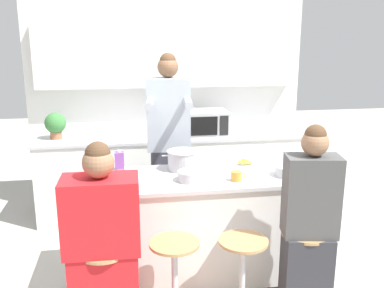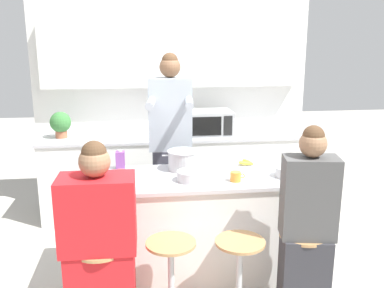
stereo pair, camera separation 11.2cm
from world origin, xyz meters
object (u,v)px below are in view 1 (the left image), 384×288
object	(u,v)px
person_seated_near	(308,234)
bar_stool_center_left	(175,285)
kitchen_island	(193,228)
bar_stool_rightmost	(303,273)
potted_plant	(55,124)
coffee_cup_near	(121,176)
person_cooking	(169,154)
fruit_bowl	(191,176)
juice_carton	(119,161)
coffee_cup_far	(236,176)
banana_bunch	(244,162)
bar_stool_center_right	(242,282)
cooking_pot	(183,160)
microwave	(204,123)
person_wrapped_blanket	(103,252)

from	to	relation	value
person_seated_near	bar_stool_center_left	bearing A→B (deg)	-172.05
kitchen_island	bar_stool_rightmost	world-z (taller)	kitchen_island
kitchen_island	potted_plant	xyz separation A→B (m)	(-1.28, 1.51, 0.62)
coffee_cup_near	person_cooking	bearing A→B (deg)	55.29
fruit_bowl	coffee_cup_near	distance (m)	0.55
bar_stool_rightmost	juice_carton	world-z (taller)	juice_carton
coffee_cup_far	person_seated_near	bearing A→B (deg)	-50.87
bar_stool_center_left	fruit_bowl	bearing A→B (deg)	69.06
person_seated_near	banana_bunch	xyz separation A→B (m)	(-0.22, 0.90, 0.28)
bar_stool_rightmost	person_cooking	xyz separation A→B (m)	(-0.84, 1.25, 0.60)
bar_stool_center_left	bar_stool_center_right	world-z (taller)	same
bar_stool_rightmost	person_cooking	bearing A→B (deg)	123.72
cooking_pot	microwave	bearing A→B (deg)	71.80
person_wrapped_blanket	fruit_bowl	xyz separation A→B (m)	(0.67, 0.55, 0.31)
person_seated_near	person_cooking	bearing A→B (deg)	133.02
person_wrapped_blanket	bar_stool_center_left	bearing A→B (deg)	5.01
coffee_cup_far	banana_bunch	xyz separation A→B (m)	(0.18, 0.41, -0.01)
cooking_pot	fruit_bowl	xyz separation A→B (m)	(0.02, -0.30, -0.04)
bar_stool_center_right	coffee_cup_near	world-z (taller)	coffee_cup_near
kitchen_island	banana_bunch	world-z (taller)	banana_bunch
person_cooking	person_wrapped_blanket	bearing A→B (deg)	-108.84
kitchen_island	fruit_bowl	bearing A→B (deg)	-108.40
cooking_pot	potted_plant	xyz separation A→B (m)	(-1.22, 1.33, 0.08)
bar_stool_rightmost	potted_plant	distance (m)	3.01
bar_stool_center_left	banana_bunch	xyz separation A→B (m)	(0.73, 0.87, 0.60)
bar_stool_center_left	bar_stool_rightmost	bearing A→B (deg)	0.12
person_cooking	microwave	size ratio (longest dim) A/B	3.52
kitchen_island	person_wrapped_blanket	distance (m)	0.99
fruit_bowl	coffee_cup_near	world-z (taller)	same
person_wrapped_blanket	coffee_cup_near	bearing A→B (deg)	79.64
cooking_pot	microwave	size ratio (longest dim) A/B	0.67
person_seated_near	potted_plant	world-z (taller)	person_seated_near
bar_stool_center_left	coffee_cup_near	bearing A→B (deg)	119.18
kitchen_island	coffee_cup_near	distance (m)	0.76
person_wrapped_blanket	juice_carton	size ratio (longest dim) A/B	8.39
bar_stool_center_right	person_seated_near	bearing A→B (deg)	1.23
kitchen_island	microwave	bearing A→B (deg)	76.12
coffee_cup_near	potted_plant	distance (m)	1.69
kitchen_island	person_wrapped_blanket	world-z (taller)	person_wrapped_blanket
microwave	bar_stool_rightmost	bearing A→B (deg)	-80.71
person_seated_near	microwave	bearing A→B (deg)	109.11
person_wrapped_blanket	juice_carton	bearing A→B (deg)	84.15
bar_stool_center_right	microwave	bearing A→B (deg)	86.59
coffee_cup_near	banana_bunch	bearing A→B (deg)	13.73
person_seated_near	coffee_cup_near	bearing A→B (deg)	163.37
bar_stool_center_right	fruit_bowl	bearing A→B (deg)	116.20
bar_stool_rightmost	person_seated_near	world-z (taller)	person_seated_near
juice_carton	potted_plant	distance (m)	1.42
bar_stool_center_right	person_wrapped_blanket	distance (m)	0.99
bar_stool_center_left	potted_plant	world-z (taller)	potted_plant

